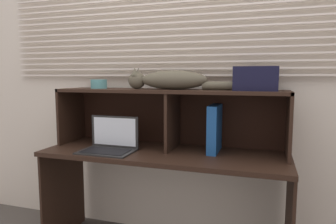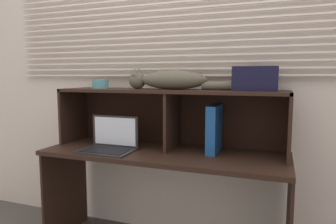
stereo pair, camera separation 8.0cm
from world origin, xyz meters
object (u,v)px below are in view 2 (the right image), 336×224
storage_box (256,79)px  cat (169,80)px  laptop (110,143)px  binder_upright (214,129)px  small_basket (100,84)px  book_stack (116,141)px

storage_box → cat: bearing=180.0°
laptop → binder_upright: binder_upright is taller
small_basket → binder_upright: bearing=0.0°
laptop → cat: bearing=28.1°
cat → small_basket: 0.55m
book_stack → storage_box: storage_box is taller
laptop → book_stack: 0.21m
small_basket → book_stack: bearing=2.6°
binder_upright → laptop: bearing=-164.0°
cat → laptop: 0.60m
small_basket → storage_box: (1.12, 0.00, 0.04)m
book_stack → binder_upright: bearing=-0.4°
binder_upright → cat: bearing=180.0°
cat → binder_upright: 0.45m
book_stack → laptop: bearing=-71.8°
binder_upright → small_basket: small_basket is taller
laptop → storage_box: size_ratio=1.33×
binder_upright → small_basket: (-0.87, 0.00, 0.29)m
laptop → storage_box: storage_box is taller
book_stack → small_basket: 0.45m
cat → storage_box: (0.57, 0.00, 0.01)m
small_basket → storage_box: storage_box is taller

